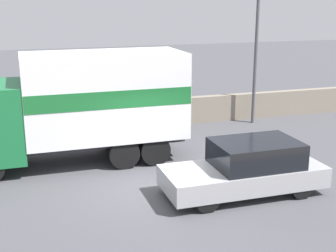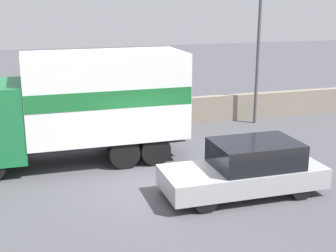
# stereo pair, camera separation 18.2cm
# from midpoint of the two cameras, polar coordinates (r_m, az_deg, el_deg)

# --- Properties ---
(ground_plane) EXTENTS (80.00, 80.00, 0.00)m
(ground_plane) POSITION_cam_midpoint_polar(r_m,az_deg,el_deg) (13.53, -0.84, -7.70)
(ground_plane) COLOR #47474C
(stone_wall_backdrop) EXTENTS (60.00, 0.35, 1.15)m
(stone_wall_backdrop) POSITION_cam_midpoint_polar(r_m,az_deg,el_deg) (19.47, -6.55, 1.24)
(stone_wall_backdrop) COLOR gray
(stone_wall_backdrop) RESTS_ON ground_plane
(street_lamp) EXTENTS (0.56, 0.28, 7.09)m
(street_lamp) POSITION_cam_midpoint_polar(r_m,az_deg,el_deg) (20.20, 10.55, 11.72)
(street_lamp) COLOR #4C4C51
(street_lamp) RESTS_ON ground_plane
(box_truck) EXTENTS (7.41, 2.45, 3.60)m
(box_truck) POSITION_cam_midpoint_polar(r_m,az_deg,el_deg) (15.40, -11.10, 2.74)
(box_truck) COLOR #196B38
(box_truck) RESTS_ON ground_plane
(car_hatchback) EXTENTS (4.48, 1.79, 1.50)m
(car_hatchback) POSITION_cam_midpoint_polar(r_m,az_deg,el_deg) (13.16, 9.27, -5.10)
(car_hatchback) COLOR #9E9EA3
(car_hatchback) RESTS_ON ground_plane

